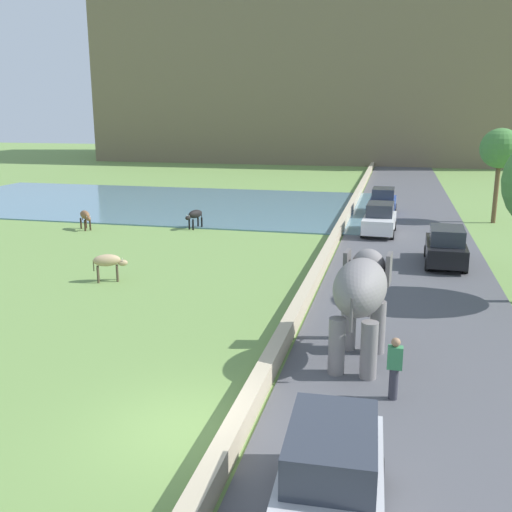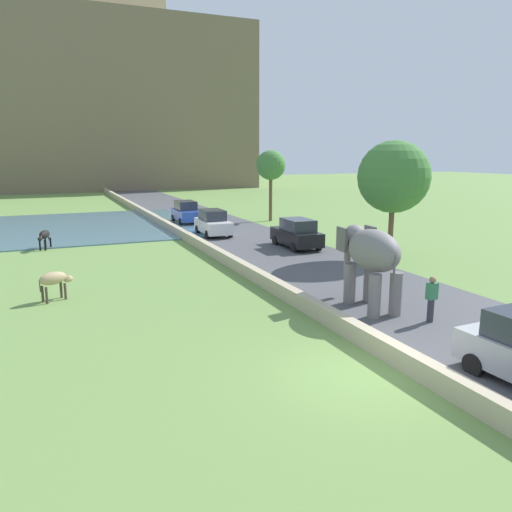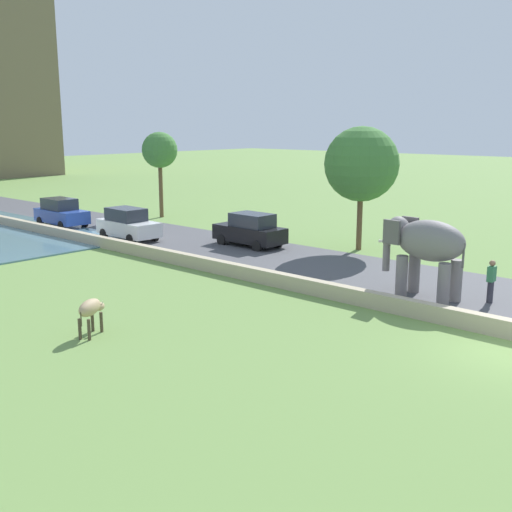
# 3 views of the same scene
# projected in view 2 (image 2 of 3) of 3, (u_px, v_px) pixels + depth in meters

# --- Properties ---
(ground_plane) EXTENTS (220.00, 220.00, 0.00)m
(ground_plane) POSITION_uv_depth(u_px,v_px,m) (363.00, 375.00, 12.84)
(ground_plane) COLOR #6B8E47
(road_surface) EXTENTS (7.00, 120.00, 0.06)m
(road_surface) POSITION_uv_depth(u_px,v_px,m) (248.00, 240.00, 32.75)
(road_surface) COLOR #4C4C51
(road_surface) RESTS_ON ground
(barrier_wall) EXTENTS (0.40, 110.00, 0.58)m
(barrier_wall) POSITION_uv_depth(u_px,v_px,m) (202.00, 245.00, 29.43)
(barrier_wall) COLOR tan
(barrier_wall) RESTS_ON ground
(hill_distant) EXTENTS (64.00, 28.00, 26.03)m
(hill_distant) POSITION_uv_depth(u_px,v_px,m) (44.00, 107.00, 80.02)
(hill_distant) COLOR #75664C
(hill_distant) RESTS_ON ground
(elephant) EXTENTS (1.64, 3.53, 2.99)m
(elephant) POSITION_uv_depth(u_px,v_px,m) (370.00, 255.00, 17.88)
(elephant) COLOR slate
(elephant) RESTS_ON ground
(person_beside_elephant) EXTENTS (0.36, 0.22, 1.63)m
(person_beside_elephant) POSITION_uv_depth(u_px,v_px,m) (431.00, 299.00, 16.54)
(person_beside_elephant) COLOR #33333D
(person_beside_elephant) RESTS_ON ground
(car_blue) EXTENTS (1.85, 4.03, 1.80)m
(car_blue) POSITION_uv_depth(u_px,v_px,m) (186.00, 212.00, 40.53)
(car_blue) COLOR #2D4CA8
(car_blue) RESTS_ON ground
(car_black) EXTENTS (1.87, 4.04, 1.80)m
(car_black) POSITION_uv_depth(u_px,v_px,m) (297.00, 234.00, 29.70)
(car_black) COLOR black
(car_black) RESTS_ON ground
(car_white) EXTENTS (1.91, 4.06, 1.80)m
(car_white) POSITION_uv_depth(u_px,v_px,m) (213.00, 223.00, 34.26)
(car_white) COLOR white
(car_white) RESTS_ON ground
(cow_tan) EXTENTS (1.38, 0.94, 1.15)m
(cow_tan) POSITION_uv_depth(u_px,v_px,m) (54.00, 280.00, 19.15)
(cow_tan) COLOR tan
(cow_tan) RESTS_ON ground
(cow_black) EXTENTS (0.87, 1.40, 1.15)m
(cow_black) POSITION_uv_depth(u_px,v_px,m) (44.00, 236.00, 29.34)
(cow_black) COLOR black
(cow_black) RESTS_ON ground
(tree_near) EXTENTS (3.79, 3.79, 6.31)m
(tree_near) POSITION_uv_depth(u_px,v_px,m) (394.00, 177.00, 25.95)
(tree_near) COLOR brown
(tree_near) RESTS_ON ground
(tree_mid) EXTENTS (2.45, 2.45, 5.89)m
(tree_mid) POSITION_uv_depth(u_px,v_px,m) (271.00, 166.00, 41.08)
(tree_mid) COLOR brown
(tree_mid) RESTS_ON ground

